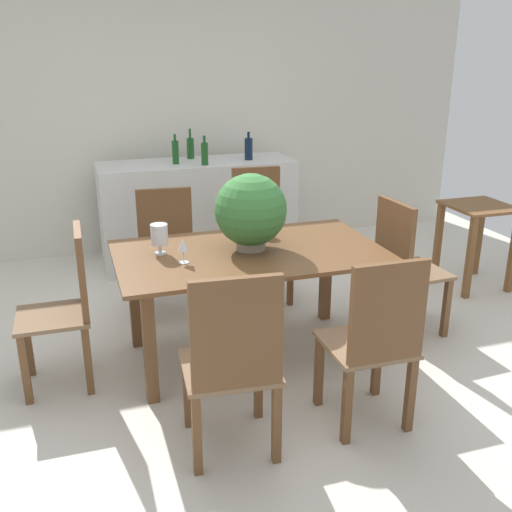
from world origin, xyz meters
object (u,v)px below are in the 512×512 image
flower_centerpiece (251,211)px  wine_bottle_dark (190,148)px  chair_foot_end (403,261)px  wine_glass (183,246)px  chair_far_right (259,228)px  dining_table (250,266)px  chair_near_left (233,359)px  crystal_vase_center_near (159,235)px  wine_bottle_tall (249,149)px  chair_head_end (68,302)px  chair_far_left (167,243)px  kitchen_counter (198,212)px  wine_bottle_green (175,152)px  side_table (477,227)px  crystal_vase_left (260,218)px  chair_near_right (376,337)px  wine_bottle_amber (205,153)px

flower_centerpiece → wine_bottle_dark: (0.06, 2.14, 0.07)m
chair_foot_end → wine_glass: bearing=90.2°
chair_far_right → flower_centerpiece: bearing=-107.5°
chair_far_right → dining_table: bearing=-107.8°
chair_near_left → wine_bottle_dark: bearing=-93.7°
crystal_vase_center_near → wine_bottle_tall: wine_bottle_tall is taller
chair_foot_end → chair_head_end: (-2.30, 0.00, -0.01)m
chair_far_left → chair_near_left: bearing=-85.8°
crystal_vase_center_near → wine_glass: 0.23m
chair_near_left → chair_far_left: chair_near_left is taller
crystal_vase_center_near → chair_far_right: bearing=43.1°
dining_table → kitchen_counter: size_ratio=0.93×
wine_bottle_green → wine_bottle_dark: size_ratio=0.96×
wine_bottle_dark → side_table: bearing=-36.2°
chair_far_left → kitchen_counter: kitchen_counter is taller
crystal_vase_center_near → wine_glass: bearing=-61.7°
kitchen_counter → wine_bottle_dark: bearing=94.2°
crystal_vase_left → chair_far_right: bearing=72.3°
dining_table → wine_bottle_green: wine_bottle_green is taller
wine_bottle_dark → crystal_vase_left: bearing=-86.7°
chair_near_left → chair_far_right: chair_far_right is taller
wine_bottle_tall → kitchen_counter: bearing=174.4°
wine_glass → chair_near_right: bearing=-47.3°
crystal_vase_left → side_table: 2.09m
wine_bottle_green → wine_glass: bearing=-99.5°
chair_near_right → wine_bottle_amber: size_ratio=3.81×
chair_foot_end → chair_far_right: 1.26m
chair_head_end → wine_glass: chair_head_end is taller
chair_far_right → wine_bottle_tall: size_ratio=4.03×
wine_bottle_tall → dining_table: bearing=-107.0°
dining_table → chair_head_end: (-1.15, -0.00, -0.10)m
chair_near_left → wine_bottle_tall: wine_bottle_tall is taller
dining_table → wine_bottle_tall: wine_bottle_tall is taller
chair_near_right → chair_head_end: size_ratio=1.01×
chair_head_end → wine_bottle_green: (1.04, 1.94, 0.54)m
crystal_vase_center_near → chair_head_end: bearing=-169.0°
crystal_vase_center_near → side_table: crystal_vase_center_near is taller
crystal_vase_left → wine_glass: 0.77m
chair_near_right → kitchen_counter: size_ratio=0.55×
wine_bottle_green → wine_bottle_amber: (0.24, -0.13, -0.00)m
flower_centerpiece → wine_glass: 0.51m
crystal_vase_left → chair_near_right: bearing=-81.5°
chair_far_right → chair_near_right: bearing=-86.7°
chair_foot_end → wine_bottle_green: size_ratio=3.66×
crystal_vase_center_near → wine_bottle_tall: bearing=57.6°
dining_table → chair_near_left: chair_near_left is taller
chair_near_right → crystal_vase_left: size_ratio=5.62×
wine_glass → wine_bottle_amber: (0.58, 1.90, 0.22)m
kitchen_counter → wine_bottle_amber: bearing=-77.0°
crystal_vase_center_near → wine_bottle_green: wine_bottle_green is taller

